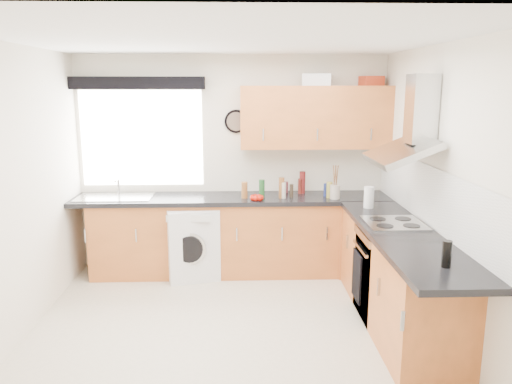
{
  "coord_description": "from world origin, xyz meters",
  "views": [
    {
      "loc": [
        0.08,
        -4.06,
        2.15
      ],
      "look_at": [
        0.25,
        0.85,
        1.1
      ],
      "focal_mm": 35.0,
      "sensor_mm": 36.0,
      "label": 1
    }
  ],
  "objects_px": {
    "oven": "(391,274)",
    "washing_machine": "(192,242)",
    "extractor_hood": "(411,130)",
    "upper_cabinets": "(315,117)"
  },
  "relations": [
    {
      "from": "oven",
      "to": "washing_machine",
      "type": "xyz_separation_m",
      "value": [
        -1.97,
        1.1,
        -0.02
      ]
    },
    {
      "from": "extractor_hood",
      "to": "upper_cabinets",
      "type": "distance_m",
      "value": 1.48
    },
    {
      "from": "upper_cabinets",
      "to": "washing_machine",
      "type": "bearing_deg",
      "value": -170.98
    },
    {
      "from": "washing_machine",
      "to": "oven",
      "type": "bearing_deg",
      "value": -43.07
    },
    {
      "from": "oven",
      "to": "upper_cabinets",
      "type": "bearing_deg",
      "value": 112.54
    },
    {
      "from": "oven",
      "to": "upper_cabinets",
      "type": "xyz_separation_m",
      "value": [
        -0.55,
        1.32,
        1.38
      ]
    },
    {
      "from": "extractor_hood",
      "to": "upper_cabinets",
      "type": "relative_size",
      "value": 0.46
    },
    {
      "from": "oven",
      "to": "upper_cabinets",
      "type": "distance_m",
      "value": 1.99
    },
    {
      "from": "oven",
      "to": "extractor_hood",
      "type": "relative_size",
      "value": 1.09
    },
    {
      "from": "oven",
      "to": "extractor_hood",
      "type": "xyz_separation_m",
      "value": [
        0.1,
        -0.0,
        1.34
      ]
    }
  ]
}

